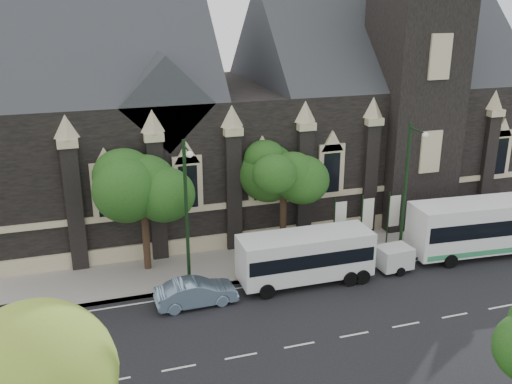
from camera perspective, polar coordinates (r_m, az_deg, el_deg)
name	(u,v)px	position (r m, az deg, el deg)	size (l,w,h in m)	color
ground	(299,345)	(29.17, 4.36, -15.02)	(160.00, 160.00, 0.00)	black
sidewalk	(244,263)	(36.91, -1.19, -7.08)	(80.00, 5.00, 0.15)	gray
museum	(273,108)	(44.33, 1.66, 8.41)	(40.00, 17.70, 29.90)	black
tree_walk_right	(286,168)	(36.86, 3.00, 2.44)	(4.08, 4.08, 7.80)	black
tree_walk_left	(145,182)	(34.84, -11.01, 0.98)	(3.91, 3.91, 7.64)	black
street_lamp_near	(407,185)	(36.95, 14.89, 0.71)	(0.36, 1.88, 9.00)	black
street_lamp_mid	(187,209)	(31.91, -6.91, -1.67)	(0.36, 1.88, 9.00)	black
banner_flag_left	(338,221)	(37.67, 8.21, -2.89)	(0.90, 0.10, 4.00)	black
banner_flag_center	(366,218)	(38.55, 10.90, -2.53)	(0.90, 0.10, 4.00)	black
banner_flag_right	(392,214)	(39.51, 13.45, -2.18)	(0.90, 0.10, 4.00)	black
tour_coach	(503,224)	(41.16, 23.42, -2.95)	(12.91, 3.66, 3.72)	white
shuttle_bus	(306,255)	(34.12, 4.98, -6.27)	(8.03, 2.86, 3.09)	silver
box_trailer	(394,257)	(36.69, 13.63, -6.38)	(3.04, 1.79, 1.60)	silver
sedan	(196,293)	(32.23, -6.01, -9.96)	(1.58, 4.54, 1.50)	#748FA8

